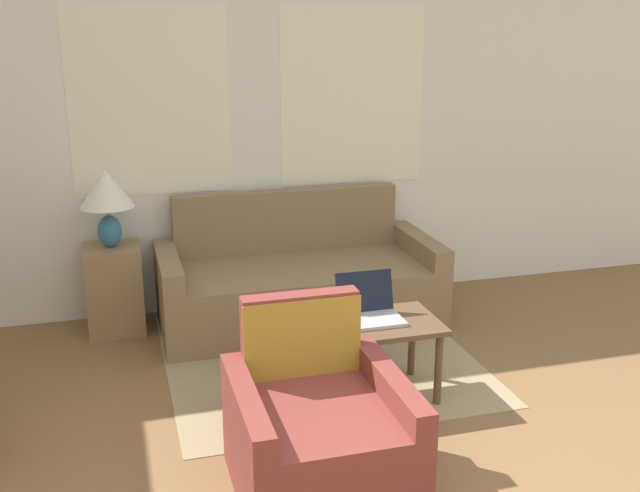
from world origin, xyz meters
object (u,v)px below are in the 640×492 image
couch (297,284)px  armchair (317,434)px  laptop (369,309)px  cup_yellow (302,320)px  coffee_table (346,334)px  cup_navy (327,319)px  table_lamp (107,195)px  snack_bowl (284,332)px

couch → armchair: size_ratio=2.32×
laptop → cup_yellow: laptop is taller
coffee_table → cup_navy: cup_navy is taller
coffee_table → cup_yellow: bearing=165.3°
laptop → cup_yellow: size_ratio=4.53×
table_lamp → cup_navy: 1.86m
cup_navy → snack_bowl: (-0.26, -0.08, -0.01)m
couch → cup_navy: size_ratio=21.02×
table_lamp → cup_navy: table_lamp is taller
table_lamp → couch: bearing=-7.3°
snack_bowl → couch: bearing=73.0°
cup_navy → armchair: bearing=-109.6°
armchair → coffee_table: 0.86m
laptop → snack_bowl: bearing=-166.0°
couch → coffee_table: size_ratio=1.83×
cup_yellow → couch: bearing=77.2°
armchair → snack_bowl: 0.72m
coffee_table → laptop: laptop is taller
laptop → snack_bowl: (-0.53, -0.13, -0.02)m
armchair → coffee_table: size_ratio=0.79×
snack_bowl → laptop: bearing=14.0°
cup_navy → table_lamp: bearing=128.8°
cup_yellow → cup_navy: bearing=-21.8°
armchair → laptop: armchair is taller
laptop → table_lamp: bearing=135.8°
armchair → snack_bowl: size_ratio=4.43×
couch → laptop: bearing=-84.0°
couch → cup_yellow: size_ratio=26.17×
coffee_table → snack_bowl: 0.39m
couch → laptop: size_ratio=5.77×
couch → table_lamp: 1.46m
coffee_table → cup_yellow: cup_yellow is taller
coffee_table → couch: bearing=88.4°
laptop → cup_yellow: (-0.39, 0.00, -0.02)m
laptop → cup_yellow: 0.40m
table_lamp → cup_navy: (1.13, -1.40, -0.47)m
table_lamp → coffee_table: 1.96m
coffee_table → laptop: 0.20m
armchair → cup_yellow: size_ratio=11.29×
couch → cup_navy: (-0.14, -1.24, 0.23)m
table_lamp → laptop: (1.39, -1.35, -0.46)m
coffee_table → cup_navy: size_ratio=11.49×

